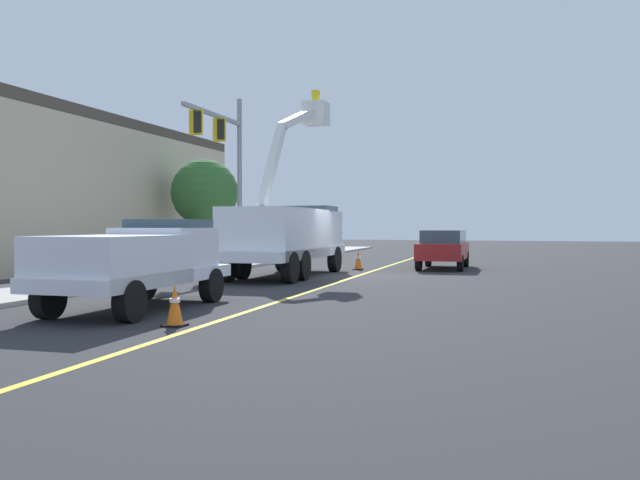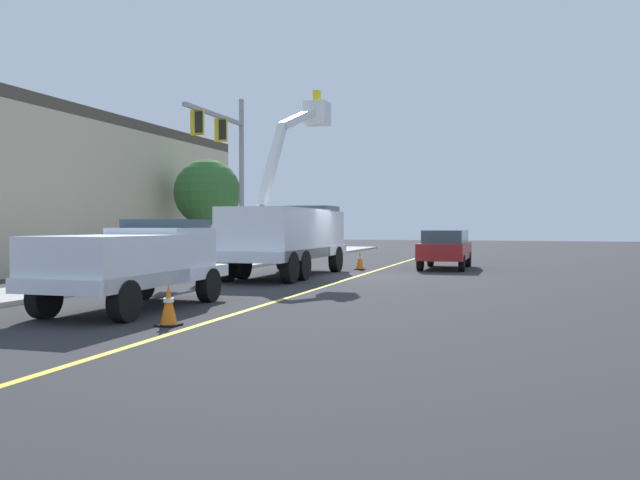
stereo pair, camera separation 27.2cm
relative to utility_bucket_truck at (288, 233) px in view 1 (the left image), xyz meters
The scene contains 11 objects.
ground 3.07m from the utility_bucket_truck, 71.78° to the right, with size 120.00×120.00×0.00m, color #2D2D30.
sidewalk_far_side 5.22m from the utility_bucket_truck, 83.83° to the left, with size 60.00×3.60×0.12m, color #B2ADA3.
lane_centre_stripe 3.07m from the utility_bucket_truck, 71.78° to the right, with size 50.00×0.16×0.01m, color yellow.
utility_bucket_truck is the anchor object (origin of this frame).
service_pickup_truck 10.45m from the utility_bucket_truck, behind, with size 5.68×2.36×2.06m.
passing_minivan 7.96m from the utility_bucket_truck, 38.45° to the right, with size 4.87×2.10×1.69m.
traffic_cone_leading 12.66m from the utility_bucket_truck, 168.64° to the right, with size 0.40×0.40×0.80m.
traffic_cone_mid_front 4.78m from the utility_bucket_truck, 19.83° to the right, with size 0.40×0.40×0.83m.
traffic_signal_mast 6.06m from the utility_bucket_truck, 53.39° to the left, with size 5.55×0.65×7.65m.
commercial_building_backdrop 14.16m from the utility_bucket_truck, 75.72° to the left, with size 21.66×9.44×6.92m.
street_tree_right 10.13m from the utility_bucket_truck, 45.93° to the left, with size 3.37×3.37×5.25m.
Camera 1 is at (-24.37, -6.61, 1.92)m, focal length 37.87 mm.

